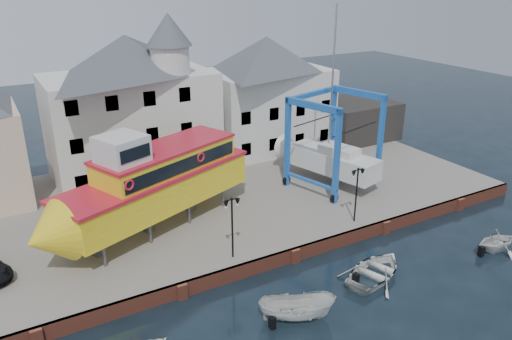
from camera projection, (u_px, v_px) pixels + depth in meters
ground at (295, 262)px, 33.25m from camera, size 140.00×140.00×0.00m
hardstanding at (222, 195)px, 41.95m from camera, size 44.00×22.00×1.00m
quay_wall at (294, 255)px, 33.15m from camera, size 44.00×0.47×1.00m
building_white_main at (132, 104)px, 43.16m from camera, size 14.00×8.30×14.00m
building_white_right at (266, 93)px, 50.27m from camera, size 12.00×8.00×11.20m
shed_dark at (354, 119)px, 54.58m from camera, size 8.00×7.00×4.00m
lamp_post_left at (232, 212)px, 30.84m from camera, size 1.12×0.32×4.20m
lamp_post_right at (357, 181)px, 35.42m from camera, size 1.12×0.32×4.20m
tour_boat at (145, 185)px, 33.98m from camera, size 17.28×10.13×7.41m
travel_lift at (325, 154)px, 42.86m from camera, size 8.07×10.09×14.78m
motorboat_a at (297, 319)px, 27.82m from camera, size 4.56×3.41×1.66m
motorboat_b at (375, 277)px, 31.68m from camera, size 6.00×5.12×1.05m
motorboat_c at (495, 250)px, 34.68m from camera, size 3.60×3.21×1.73m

